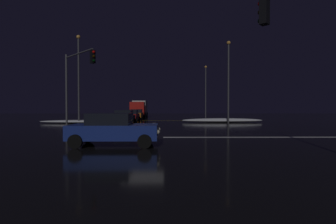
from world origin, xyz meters
TOP-DOWN VIEW (x-y plane):
  - ground at (0.00, 0.00)m, footprint 120.00×120.00m
  - stop_line_north at (0.00, 7.52)m, footprint 0.35×12.82m
  - centre_line_ns at (0.00, 19.12)m, footprint 22.00×0.15m
  - crosswalk_bar_east at (7.62, 0.00)m, footprint 12.82×0.40m
  - snow_bank_left_curb at (-8.32, 13.61)m, footprint 10.12×1.50m
  - snow_bank_right_curb at (8.32, 14.84)m, footprint 9.92×1.50m
  - sedan_black at (-2.86, 9.73)m, footprint 2.02×4.33m
  - sedan_red at (-3.11, 16.43)m, footprint 2.02×4.33m
  - sedan_orange at (-3.19, 23.20)m, footprint 2.02×4.33m
  - box_truck at (-3.47, 30.05)m, footprint 2.68×8.28m
  - sedan_blue_crossing at (-1.17, -3.21)m, footprint 4.33×2.02m
  - traffic_signal_se at (6.83, -6.83)m, footprint 2.95×2.95m
  - traffic_signal_nw at (-6.47, 6.47)m, footprint 3.83×3.83m
  - streetlamp_right_far at (8.62, 29.12)m, footprint 0.44×0.44m
  - streetlamp_left_near at (-8.62, 13.12)m, footprint 0.44×0.44m
  - streetlamp_right_near at (8.62, 13.12)m, footprint 0.44×0.44m

SIDE VIEW (x-z plane):
  - ground at x=0.00m, z-range -0.10..0.00m
  - stop_line_north at x=0.00m, z-range 0.00..0.01m
  - centre_line_ns at x=0.00m, z-range 0.00..0.01m
  - crosswalk_bar_east at x=7.62m, z-range 0.00..0.01m
  - snow_bank_left_curb at x=-8.32m, z-range 0.00..0.38m
  - snow_bank_right_curb at x=8.32m, z-range 0.00..0.52m
  - sedan_black at x=-2.86m, z-range 0.02..1.59m
  - sedan_red at x=-3.11m, z-range 0.02..1.59m
  - sedan_orange at x=-3.19m, z-range 0.02..1.59m
  - sedan_blue_crossing at x=-1.17m, z-range 0.02..1.59m
  - box_truck at x=-3.47m, z-range 0.17..3.25m
  - traffic_signal_se at x=6.83m, z-range 1.22..7.81m
  - traffic_signal_nw at x=-6.47m, z-range 1.32..8.11m
  - streetlamp_right_far at x=8.62m, z-range 0.70..10.08m
  - streetlamp_right_near at x=8.62m, z-range 0.70..10.20m
  - streetlamp_left_near at x=-8.62m, z-range 0.71..10.84m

